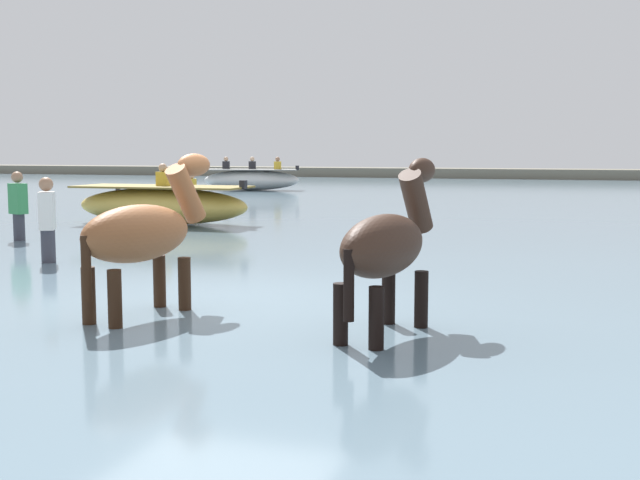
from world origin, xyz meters
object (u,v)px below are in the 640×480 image
at_px(horse_trailing_dark_bay, 387,250).
at_px(boat_distant_east, 252,179).
at_px(boat_near_port, 165,199).
at_px(person_onlooker_right, 19,215).
at_px(horse_lead_chestnut, 143,238).
at_px(boat_mid_channel, 162,205).
at_px(person_wading_close, 48,231).

relative_size(horse_trailing_dark_bay, boat_distant_east, 0.49).
bearing_deg(boat_near_port, horse_trailing_dark_bay, -55.10).
xyz_separation_m(boat_distant_east, person_onlooker_right, (2.62, -17.60, 0.04)).
xyz_separation_m(horse_lead_chestnut, person_onlooker_right, (-5.40, 5.21, -0.31)).
relative_size(boat_distant_east, boat_mid_channel, 1.01).
relative_size(horse_trailing_dark_bay, person_onlooker_right, 1.20).
bearing_deg(horse_trailing_dark_bay, boat_mid_channel, 127.87).
bearing_deg(horse_lead_chestnut, boat_near_port, 116.96).
height_order(boat_distant_east, boat_near_port, boat_distant_east).
bearing_deg(boat_near_port, horse_lead_chestnut, -63.04).
distance_m(horse_trailing_dark_bay, boat_distant_east, 25.18).
distance_m(boat_mid_channel, person_onlooker_right, 3.70).
relative_size(boat_near_port, boat_mid_channel, 0.67).
bearing_deg(boat_mid_channel, boat_near_port, 117.04).
bearing_deg(person_wading_close, horse_lead_chestnut, -42.66).
xyz_separation_m(boat_distant_east, boat_near_port, (1.62, -10.22, -0.14)).
distance_m(person_wading_close, person_onlooker_right, 3.19).
xyz_separation_m(boat_near_port, person_wading_close, (3.23, -9.66, 0.19)).
xyz_separation_m(boat_distant_east, boat_mid_channel, (3.56, -14.02, -0.00)).
bearing_deg(person_wading_close, boat_mid_channel, 102.38).
relative_size(horse_lead_chestnut, boat_near_port, 0.75).
bearing_deg(horse_lead_chestnut, person_wading_close, 137.34).
bearing_deg(boat_mid_channel, person_onlooker_right, -104.74).
bearing_deg(horse_lead_chestnut, horse_trailing_dark_bay, -2.34).
xyz_separation_m(horse_trailing_dark_bay, boat_near_port, (-8.85, 12.68, -0.47)).
relative_size(boat_distant_east, person_wading_close, 2.43).
relative_size(boat_near_port, person_wading_close, 1.61).
height_order(boat_distant_east, boat_mid_channel, boat_mid_channel).
height_order(boat_near_port, person_onlooker_right, person_onlooker_right).
height_order(horse_lead_chestnut, boat_distant_east, horse_lead_chestnut).
height_order(boat_mid_channel, person_onlooker_right, boat_mid_channel).
height_order(boat_distant_east, person_onlooker_right, boat_distant_east).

